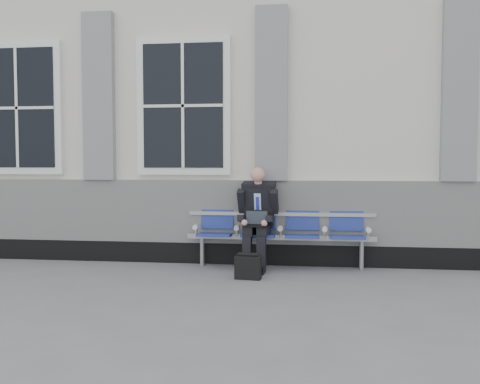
# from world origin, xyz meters

# --- Properties ---
(ground) EXTENTS (70.00, 70.00, 0.00)m
(ground) POSITION_xyz_m (0.00, 0.00, 0.00)
(ground) COLOR slate
(ground) RESTS_ON ground
(station_building) EXTENTS (14.40, 4.40, 4.49)m
(station_building) POSITION_xyz_m (-0.02, 3.47, 2.22)
(station_building) COLOR silver
(station_building) RESTS_ON ground
(bench) EXTENTS (2.60, 0.47, 0.91)m
(bench) POSITION_xyz_m (1.74, 1.32, 0.55)
(bench) COLOR #9EA0A3
(bench) RESTS_ON ground
(businessman) EXTENTS (0.56, 0.75, 1.39)m
(businessman) POSITION_xyz_m (1.43, 1.19, 0.75)
(businessman) COLOR black
(businessman) RESTS_ON ground
(briefcase) EXTENTS (0.33, 0.17, 0.33)m
(briefcase) POSITION_xyz_m (1.38, 0.52, 0.15)
(briefcase) COLOR black
(briefcase) RESTS_ON ground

